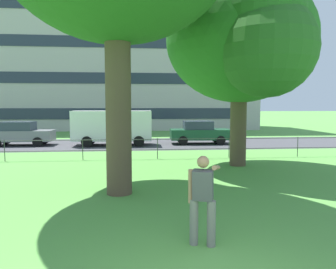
{
  "coord_description": "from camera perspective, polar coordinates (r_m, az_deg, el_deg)",
  "views": [
    {
      "loc": [
        -1.05,
        -3.63,
        2.56
      ],
      "look_at": [
        0.02,
        7.18,
        1.61
      ],
      "focal_mm": 35.4,
      "sensor_mm": 36.0,
      "label": 1
    }
  ],
  "objects": [
    {
      "name": "apartment_building_background",
      "position": [
        39.97,
        -13.86,
        14.18
      ],
      "size": [
        37.4,
        10.83,
        18.11
      ],
      "color": "#B7B2AD",
      "rests_on": "ground"
    },
    {
      "name": "street_strip",
      "position": [
        22.48,
        -2.92,
        -1.57
      ],
      "size": [
        80.0,
        7.15,
        0.01
      ],
      "primitive_type": "cube",
      "color": "#424247",
      "rests_on": "ground"
    },
    {
      "name": "person_thrower",
      "position": [
        6.16,
        6.02,
        -10.71
      ],
      "size": [
        0.7,
        0.72,
        1.66
      ],
      "color": "slate",
      "rests_on": "ground"
    },
    {
      "name": "car_dark_green_center",
      "position": [
        22.43,
        5.45,
        0.39
      ],
      "size": [
        4.05,
        1.92,
        1.54
      ],
      "color": "#194C2D",
      "rests_on": "ground"
    },
    {
      "name": "car_grey_far_right",
      "position": [
        23.38,
        -24.06,
        0.17
      ],
      "size": [
        4.0,
        1.82,
        1.54
      ],
      "color": "slate",
      "rests_on": "ground"
    },
    {
      "name": "tree_large_lawn",
      "position": [
        14.26,
        12.8,
        15.83
      ],
      "size": [
        6.18,
        6.98,
        7.94
      ],
      "color": "brown",
      "rests_on": "ground"
    },
    {
      "name": "park_fence",
      "position": [
        15.96,
        -1.83,
        -1.84
      ],
      "size": [
        35.43,
        0.04,
        1.0
      ],
      "color": "#333833",
      "rests_on": "ground"
    },
    {
      "name": "panel_van_far_left",
      "position": [
        21.72,
        -9.52,
        1.5
      ],
      "size": [
        5.02,
        2.14,
        2.24
      ],
      "color": "white",
      "rests_on": "ground"
    }
  ]
}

